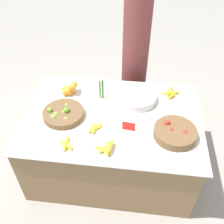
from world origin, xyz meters
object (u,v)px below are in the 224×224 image
metal_bowl (137,97)px  vendor_person (135,61)px  lime_bowl (63,114)px  tomato_basket (175,133)px  price_sign (129,126)px

metal_bowl → vendor_person: vendor_person is taller
lime_bowl → metal_bowl: lime_bowl is taller
tomato_basket → vendor_person: bearing=111.0°
price_sign → vendor_person: vendor_person is taller
price_sign → lime_bowl: bearing=177.3°
tomato_basket → metal_bowl: 0.54m
tomato_basket → vendor_person: (-0.39, 1.02, 0.04)m
lime_bowl → tomato_basket: tomato_basket is taller
metal_bowl → tomato_basket: bearing=-52.3°
metal_bowl → price_sign: price_sign is taller
tomato_basket → vendor_person: vendor_person is taller
lime_bowl → vendor_person: vendor_person is taller
price_sign → tomato_basket: bearing=3.0°
lime_bowl → vendor_person: 1.07m
lime_bowl → metal_bowl: 0.72m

